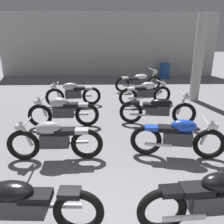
{
  "coord_description": "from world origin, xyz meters",
  "views": [
    {
      "loc": [
        -0.15,
        -1.33,
        2.53
      ],
      "look_at": [
        0.0,
        4.29,
        0.55
      ],
      "focal_mm": 36.53,
      "sensor_mm": 36.0,
      "label": 1
    }
  ],
  "objects_px": {
    "support_pillar": "(198,58)",
    "motorcycle_right_row_1": "(178,137)",
    "motorcycle_right_row_3": "(146,93)",
    "motorcycle_left_row_1": "(54,139)",
    "motorcycle_right_row_4": "(139,81)",
    "motorcycle_right_row_2": "(158,109)",
    "motorcycle_right_row_0": "(212,199)",
    "motorcycle_left_row_0": "(19,204)",
    "motorcycle_left_row_3": "(73,93)",
    "oil_drum": "(165,71)",
    "motorcycle_left_row_2": "(63,111)"
  },
  "relations": [
    {
      "from": "support_pillar",
      "to": "motorcycle_right_row_1",
      "type": "relative_size",
      "value": 1.63
    },
    {
      "from": "support_pillar",
      "to": "motorcycle_right_row_3",
      "type": "distance_m",
      "value": 2.38
    },
    {
      "from": "motorcycle_left_row_1",
      "to": "motorcycle_right_row_4",
      "type": "xyz_separation_m",
      "value": [
        2.53,
        5.77,
        -0.01
      ]
    },
    {
      "from": "motorcycle_left_row_1",
      "to": "motorcycle_right_row_2",
      "type": "relative_size",
      "value": 0.91
    },
    {
      "from": "motorcycle_right_row_0",
      "to": "motorcycle_left_row_1",
      "type": "bearing_deg",
      "value": 142.95
    },
    {
      "from": "motorcycle_left_row_0",
      "to": "motorcycle_right_row_0",
      "type": "xyz_separation_m",
      "value": [
        2.5,
        0.01,
        0.01
      ]
    },
    {
      "from": "motorcycle_left_row_1",
      "to": "motorcycle_right_row_1",
      "type": "bearing_deg",
      "value": 0.78
    },
    {
      "from": "support_pillar",
      "to": "motorcycle_left_row_3",
      "type": "xyz_separation_m",
      "value": [
        -4.62,
        -0.62,
        -1.14
      ]
    },
    {
      "from": "support_pillar",
      "to": "motorcycle_right_row_2",
      "type": "height_order",
      "value": "support_pillar"
    },
    {
      "from": "motorcycle_right_row_1",
      "to": "motorcycle_right_row_4",
      "type": "bearing_deg",
      "value": 90.29
    },
    {
      "from": "oil_drum",
      "to": "motorcycle_left_row_3",
      "type": "bearing_deg",
      "value": -131.64
    },
    {
      "from": "motorcycle_left_row_0",
      "to": "motorcycle_right_row_2",
      "type": "distance_m",
      "value": 4.52
    },
    {
      "from": "support_pillar",
      "to": "motorcycle_left_row_2",
      "type": "xyz_separation_m",
      "value": [
        -4.63,
        -2.55,
        -1.14
      ]
    },
    {
      "from": "motorcycle_right_row_1",
      "to": "motorcycle_left_row_3",
      "type": "bearing_deg",
      "value": 126.36
    },
    {
      "from": "motorcycle_left_row_2",
      "to": "motorcycle_right_row_1",
      "type": "bearing_deg",
      "value": -32.49
    },
    {
      "from": "motorcycle_right_row_2",
      "to": "oil_drum",
      "type": "height_order",
      "value": "motorcycle_right_row_2"
    },
    {
      "from": "motorcycle_left_row_2",
      "to": "motorcycle_right_row_0",
      "type": "height_order",
      "value": "same"
    },
    {
      "from": "motorcycle_left_row_3",
      "to": "motorcycle_right_row_2",
      "type": "bearing_deg",
      "value": -34.46
    },
    {
      "from": "motorcycle_right_row_2",
      "to": "oil_drum",
      "type": "distance_m",
      "value": 7.2
    },
    {
      "from": "motorcycle_right_row_4",
      "to": "motorcycle_left_row_0",
      "type": "bearing_deg",
      "value": -108.81
    },
    {
      "from": "motorcycle_left_row_3",
      "to": "motorcycle_right_row_0",
      "type": "relative_size",
      "value": 1.0
    },
    {
      "from": "motorcycle_left_row_1",
      "to": "motorcycle_right_row_4",
      "type": "height_order",
      "value": "motorcycle_right_row_4"
    },
    {
      "from": "support_pillar",
      "to": "motorcycle_left_row_2",
      "type": "bearing_deg",
      "value": -151.2
    },
    {
      "from": "motorcycle_left_row_0",
      "to": "motorcycle_left_row_2",
      "type": "relative_size",
      "value": 1.1
    },
    {
      "from": "motorcycle_left_row_3",
      "to": "motorcycle_right_row_3",
      "type": "xyz_separation_m",
      "value": [
        2.61,
        0.03,
        0.0
      ]
    },
    {
      "from": "motorcycle_right_row_1",
      "to": "motorcycle_left_row_0",
      "type": "bearing_deg",
      "value": -144.35
    },
    {
      "from": "oil_drum",
      "to": "motorcycle_left_row_2",
      "type": "bearing_deg",
      "value": -122.93
    },
    {
      "from": "motorcycle_left_row_0",
      "to": "motorcycle_left_row_2",
      "type": "bearing_deg",
      "value": 91.08
    },
    {
      "from": "motorcycle_right_row_0",
      "to": "motorcycle_left_row_3",
      "type": "bearing_deg",
      "value": 114.86
    },
    {
      "from": "motorcycle_left_row_0",
      "to": "motorcycle_right_row_3",
      "type": "height_order",
      "value": "motorcycle_left_row_0"
    },
    {
      "from": "motorcycle_right_row_0",
      "to": "oil_drum",
      "type": "height_order",
      "value": "motorcycle_right_row_0"
    },
    {
      "from": "motorcycle_right_row_4",
      "to": "support_pillar",
      "type": "bearing_deg",
      "value": -36.94
    },
    {
      "from": "motorcycle_right_row_1",
      "to": "oil_drum",
      "type": "height_order",
      "value": "motorcycle_right_row_1"
    },
    {
      "from": "motorcycle_left_row_3",
      "to": "motorcycle_left_row_0",
      "type": "bearing_deg",
      "value": -89.42
    },
    {
      "from": "motorcycle_right_row_2",
      "to": "motorcycle_left_row_2",
      "type": "bearing_deg",
      "value": -177.72
    },
    {
      "from": "support_pillar",
      "to": "motorcycle_right_row_2",
      "type": "distance_m",
      "value": 3.33
    },
    {
      "from": "motorcycle_left_row_2",
      "to": "oil_drum",
      "type": "bearing_deg",
      "value": 57.07
    },
    {
      "from": "motorcycle_left_row_2",
      "to": "motorcycle_left_row_3",
      "type": "xyz_separation_m",
      "value": [
        0.01,
        1.93,
        0.0
      ]
    },
    {
      "from": "support_pillar",
      "to": "motorcycle_left_row_3",
      "type": "height_order",
      "value": "support_pillar"
    },
    {
      "from": "motorcycle_left_row_3",
      "to": "motorcycle_right_row_4",
      "type": "xyz_separation_m",
      "value": [
        2.65,
        2.1,
        -0.01
      ]
    },
    {
      "from": "motorcycle_left_row_1",
      "to": "motorcycle_right_row_1",
      "type": "height_order",
      "value": "same"
    },
    {
      "from": "motorcycle_right_row_0",
      "to": "motorcycle_right_row_4",
      "type": "height_order",
      "value": "motorcycle_right_row_4"
    },
    {
      "from": "motorcycle_left_row_2",
      "to": "motorcycle_left_row_3",
      "type": "distance_m",
      "value": 1.93
    },
    {
      "from": "motorcycle_left_row_2",
      "to": "oil_drum",
      "type": "distance_m",
      "value": 8.4
    },
    {
      "from": "motorcycle_right_row_3",
      "to": "support_pillar",
      "type": "bearing_deg",
      "value": 16.41
    },
    {
      "from": "motorcycle_left_row_0",
      "to": "motorcycle_left_row_1",
      "type": "height_order",
      "value": "motorcycle_left_row_0"
    },
    {
      "from": "motorcycle_left_row_0",
      "to": "oil_drum",
      "type": "distance_m",
      "value": 11.55
    },
    {
      "from": "motorcycle_right_row_1",
      "to": "oil_drum",
      "type": "bearing_deg",
      "value": 77.95
    },
    {
      "from": "motorcycle_right_row_1",
      "to": "motorcycle_right_row_4",
      "type": "distance_m",
      "value": 5.74
    },
    {
      "from": "motorcycle_left_row_3",
      "to": "support_pillar",
      "type": "bearing_deg",
      "value": 7.62
    }
  ]
}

